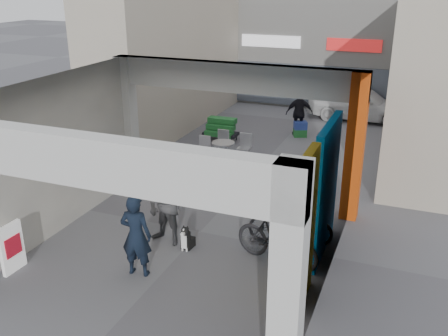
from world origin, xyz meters
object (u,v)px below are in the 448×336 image
at_px(man_back_turned, 166,206).
at_px(man_elderly, 295,196).
at_px(produce_stand, 221,132).
at_px(man_with_dog, 136,235).
at_px(border_collie, 187,239).
at_px(bicycle_rear, 277,239).
at_px(white_van, 360,103).
at_px(bicycle_front, 290,224).
at_px(man_crates, 299,113).
at_px(cafe_set, 223,152).

xyz_separation_m(man_back_turned, man_elderly, (2.35, 1.72, -0.10)).
height_order(man_back_turned, man_elderly, man_back_turned).
height_order(produce_stand, man_elderly, man_elderly).
bearing_deg(man_with_dog, produce_stand, -85.85).
xyz_separation_m(produce_stand, man_elderly, (3.97, -5.39, 0.47)).
xyz_separation_m(border_collie, bicycle_rear, (1.92, 0.16, 0.32)).
bearing_deg(white_van, bicycle_front, -178.12).
xyz_separation_m(man_crates, bicycle_rear, (1.65, -8.65, -0.28)).
distance_m(man_elderly, man_crates, 7.18).
xyz_separation_m(border_collie, bicycle_front, (1.97, 1.03, 0.25)).
bearing_deg(bicycle_rear, bicycle_front, 10.27).
bearing_deg(bicycle_front, man_back_turned, 101.55).
height_order(man_with_dog, bicycle_rear, man_with_dog).
xyz_separation_m(man_elderly, bicycle_rear, (0.06, -1.65, -0.23)).
relative_size(man_crates, white_van, 0.41).
xyz_separation_m(border_collie, white_van, (2.02, 11.77, 0.46)).
distance_m(man_with_dog, bicycle_front, 3.32).
height_order(produce_stand, man_with_dog, man_with_dog).
bearing_deg(bicycle_front, man_with_dog, 122.90).
height_order(cafe_set, man_with_dog, man_with_dog).
relative_size(man_with_dog, man_crates, 1.01).
bearing_deg(bicycle_rear, man_with_dog, 133.29).
distance_m(man_back_turned, white_van, 11.95).
xyz_separation_m(man_with_dog, man_back_turned, (-0.03, 1.27, 0.04)).
bearing_deg(produce_stand, white_van, 30.38).
distance_m(produce_stand, bicycle_rear, 8.12).
relative_size(bicycle_front, white_van, 0.45).
bearing_deg(man_crates, border_collie, 65.78).
xyz_separation_m(man_elderly, white_van, (0.16, 9.97, -0.09)).
height_order(man_elderly, bicycle_front, man_elderly).
distance_m(man_elderly, bicycle_rear, 1.66).
height_order(bicycle_rear, white_van, white_van).
bearing_deg(produce_stand, cafe_set, -83.70).
bearing_deg(bicycle_front, man_crates, 3.00).
distance_m(man_crates, bicycle_rear, 8.81).
bearing_deg(bicycle_front, produce_stand, 24.21).
bearing_deg(produce_stand, bicycle_front, -73.95).
xyz_separation_m(produce_stand, bicycle_front, (4.09, -6.16, 0.16)).
relative_size(man_elderly, bicycle_front, 0.86).
xyz_separation_m(border_collie, man_elderly, (1.85, 1.80, 0.55)).
distance_m(cafe_set, man_crates, 3.92).
bearing_deg(border_collie, bicycle_front, 32.53).
bearing_deg(man_crates, man_back_turned, 62.50).
bearing_deg(white_van, man_elderly, -178.83).
bearing_deg(border_collie, man_back_turned, 175.14).
height_order(man_back_turned, white_van, man_back_turned).
relative_size(man_crates, bicycle_rear, 0.91).
xyz_separation_m(cafe_set, man_crates, (1.52, 3.58, 0.51)).
bearing_deg(man_crates, cafe_set, 44.51).
bearing_deg(white_van, border_collie, 172.39).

